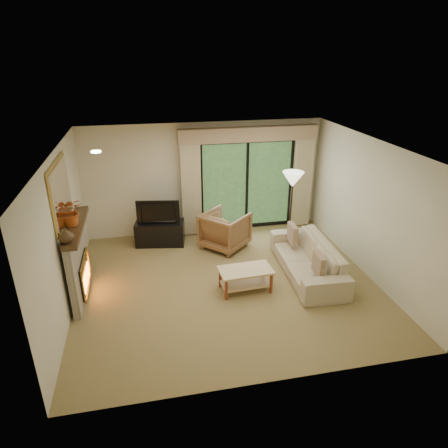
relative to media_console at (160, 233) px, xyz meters
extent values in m
plane|color=olive|center=(1.13, -1.95, -0.27)|extent=(5.50, 5.50, 0.00)
plane|color=white|center=(1.13, -1.95, 2.33)|extent=(5.50, 5.50, 0.00)
plane|color=beige|center=(1.13, 0.55, 1.03)|extent=(5.00, 0.00, 5.00)
plane|color=beige|center=(1.13, -4.45, 1.03)|extent=(5.00, 0.00, 5.00)
plane|color=beige|center=(-1.62, -1.95, 1.03)|extent=(0.00, 5.00, 5.00)
plane|color=beige|center=(3.88, -1.95, 1.03)|extent=(0.00, 5.00, 5.00)
cube|color=tan|center=(0.78, 0.39, 0.93)|extent=(0.45, 0.18, 2.35)
cube|color=tan|center=(3.48, 0.39, 0.93)|extent=(0.45, 0.18, 2.35)
cube|color=tan|center=(2.13, 0.41, 2.05)|extent=(3.20, 0.24, 0.32)
cube|color=black|center=(0.00, 0.00, 0.00)|extent=(1.14, 0.66, 0.54)
imported|color=black|center=(0.00, 0.00, 0.54)|extent=(0.95, 0.28, 0.54)
imported|color=brown|center=(1.40, -0.45, 0.14)|extent=(1.26, 1.26, 0.82)
imported|color=tan|center=(2.73, -1.90, 0.06)|extent=(1.00, 2.31, 0.66)
cube|color=brown|center=(2.66, -2.55, 0.29)|extent=(0.12, 0.40, 0.39)
cube|color=brown|center=(2.66, -1.24, 0.29)|extent=(0.13, 0.41, 0.41)
imported|color=#3B2916|center=(-1.48, -2.44, 1.22)|extent=(0.28, 0.28, 0.24)
imported|color=#9F4315|center=(-1.48, -1.78, 1.35)|extent=(0.46, 0.40, 0.49)
camera|label=1|loc=(-0.25, -8.26, 3.81)|focal=32.00mm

